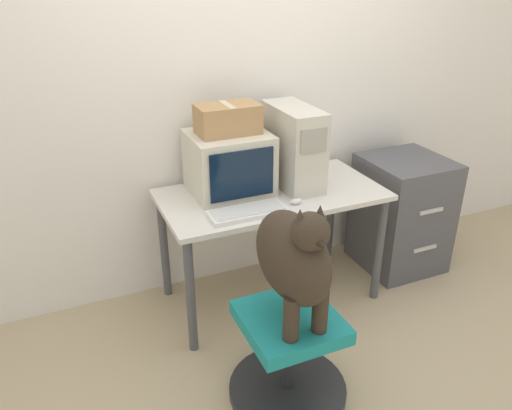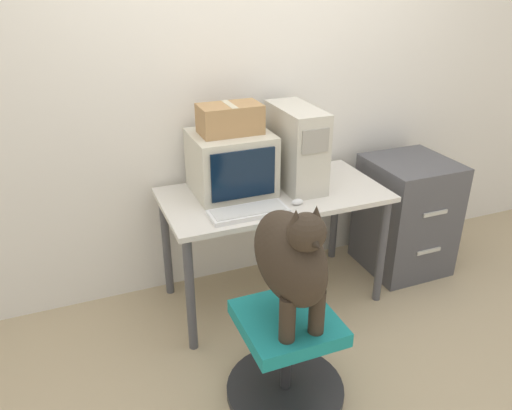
% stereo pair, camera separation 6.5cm
% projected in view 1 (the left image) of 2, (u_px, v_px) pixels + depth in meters
% --- Properties ---
extents(ground_plane, '(12.00, 12.00, 0.00)m').
position_uv_depth(ground_plane, '(294.00, 325.00, 2.94)').
color(ground_plane, tan).
extents(wall_back, '(8.00, 0.05, 2.60)m').
position_uv_depth(wall_back, '(245.00, 80.00, 2.99)').
color(wall_back, silver).
rests_on(wall_back, ground_plane).
extents(desk, '(1.30, 0.67, 0.72)m').
position_uv_depth(desk, '(272.00, 207.00, 2.94)').
color(desk, silver).
rests_on(desk, ground_plane).
extents(crt_monitor, '(0.45, 0.40, 0.35)m').
position_uv_depth(crt_monitor, '(229.00, 163.00, 2.85)').
color(crt_monitor, beige).
rests_on(crt_monitor, desk).
extents(pc_tower, '(0.21, 0.47, 0.47)m').
position_uv_depth(pc_tower, '(293.00, 147.00, 2.92)').
color(pc_tower, beige).
rests_on(pc_tower, desk).
extents(keyboard, '(0.42, 0.17, 0.03)m').
position_uv_depth(keyboard, '(248.00, 212.00, 2.64)').
color(keyboard, silver).
rests_on(keyboard, desk).
extents(computer_mouse, '(0.07, 0.04, 0.03)m').
position_uv_depth(computer_mouse, '(296.00, 201.00, 2.75)').
color(computer_mouse, silver).
rests_on(computer_mouse, desk).
extents(office_chair, '(0.58, 0.58, 0.47)m').
position_uv_depth(office_chair, '(289.00, 356.00, 2.39)').
color(office_chair, '#262628').
rests_on(office_chair, ground_plane).
extents(dog, '(0.25, 0.51, 0.61)m').
position_uv_depth(dog, '(294.00, 257.00, 2.13)').
color(dog, '#33281E').
rests_on(dog, office_chair).
extents(filing_cabinet, '(0.52, 0.54, 0.78)m').
position_uv_depth(filing_cabinet, '(401.00, 213.00, 3.41)').
color(filing_cabinet, '#4C4C51').
rests_on(filing_cabinet, ground_plane).
extents(cardboard_box, '(0.34, 0.20, 0.16)m').
position_uv_depth(cardboard_box, '(228.00, 119.00, 2.74)').
color(cardboard_box, '#A87F51').
rests_on(cardboard_box, crt_monitor).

